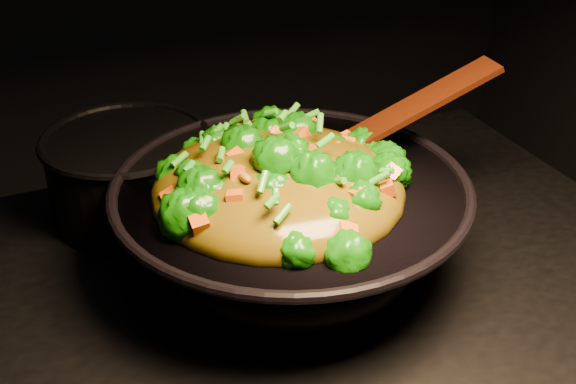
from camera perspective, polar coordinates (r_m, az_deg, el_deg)
name	(u,v)px	position (r m, az deg, el deg)	size (l,w,h in m)	color
wok	(291,227)	(0.98, 0.23, -2.79)	(0.46, 0.46, 0.13)	black
stir_fry	(278,154)	(0.91, -0.79, 3.03)	(0.33, 0.33, 0.11)	#156B07
spatula	(395,117)	(1.02, 8.46, 5.85)	(0.32, 0.05, 0.01)	#351704
back_pot	(130,175)	(1.13, -12.40, 1.32)	(0.24, 0.24, 0.14)	black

